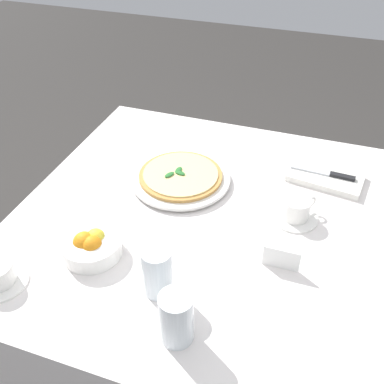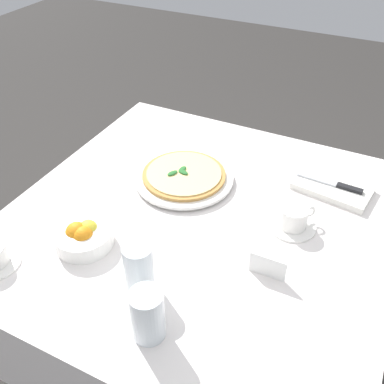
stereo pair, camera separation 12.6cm
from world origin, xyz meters
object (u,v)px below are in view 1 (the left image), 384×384
object	(u,v)px
coffee_cup_near_right	(296,210)
citrus_bowl	(91,245)
napkin_folded	(326,177)
menu_card	(281,259)
pizza_plate	(181,179)
water_glass_near_left	(158,273)
pizza	(181,175)
dinner_knife	(326,173)
water_glass_far_left	(176,319)

from	to	relation	value
coffee_cup_near_right	citrus_bowl	world-z (taller)	citrus_bowl
napkin_folded	menu_card	size ratio (longest dim) A/B	2.63
menu_card	citrus_bowl	bearing A→B (deg)	-167.57
citrus_bowl	coffee_cup_near_right	bearing A→B (deg)	-147.15
pizza_plate	coffee_cup_near_right	xyz separation A→B (m)	(-0.36, 0.06, 0.02)
water_glass_near_left	citrus_bowl	size ratio (longest dim) A/B	0.84
pizza	menu_card	world-z (taller)	menu_card
pizza	menu_card	bearing A→B (deg)	144.25
coffee_cup_near_right	citrus_bowl	bearing A→B (deg)	32.85
napkin_folded	menu_card	distance (m)	0.41
napkin_folded	dinner_knife	bearing A→B (deg)	4.56
pizza	menu_card	distance (m)	0.43
coffee_cup_near_right	dinner_knife	distance (m)	0.22
water_glass_far_left	napkin_folded	distance (m)	0.71
coffee_cup_near_right	water_glass_near_left	world-z (taller)	water_glass_near_left
napkin_folded	citrus_bowl	world-z (taller)	citrus_bowl
water_glass_far_left	water_glass_near_left	world-z (taller)	same
pizza	water_glass_far_left	size ratio (longest dim) A/B	2.03
water_glass_far_left	dinner_knife	bearing A→B (deg)	-109.78
water_glass_far_left	menu_card	bearing A→B (deg)	-123.43
coffee_cup_near_right	menu_card	size ratio (longest dim) A/B	1.44
pizza_plate	coffee_cup_near_right	size ratio (longest dim) A/B	2.33
pizza_plate	water_glass_near_left	xyz separation A→B (m)	(-0.09, 0.41, 0.05)
napkin_folded	dinner_knife	xyz separation A→B (m)	(0.00, -0.00, 0.01)
coffee_cup_near_right	water_glass_near_left	bearing A→B (deg)	53.58
napkin_folded	dinner_knife	world-z (taller)	dinner_knife
coffee_cup_near_right	citrus_bowl	size ratio (longest dim) A/B	0.87
water_glass_near_left	pizza	bearing A→B (deg)	-76.95
pizza_plate	water_glass_near_left	world-z (taller)	water_glass_near_left
water_glass_far_left	dinner_knife	distance (m)	0.71
coffee_cup_near_right	water_glass_far_left	xyz separation A→B (m)	(0.18, 0.46, 0.03)
dinner_knife	pizza_plate	bearing A→B (deg)	24.04
menu_card	pizza	bearing A→B (deg)	143.84
coffee_cup_near_right	dinner_knife	size ratio (longest dim) A/B	0.66
pizza_plate	menu_card	distance (m)	0.43
pizza_plate	dinner_knife	xyz separation A→B (m)	(-0.42, -0.15, 0.01)
menu_card	water_glass_near_left	bearing A→B (deg)	-148.45
menu_card	coffee_cup_near_right	bearing A→B (deg)	87.46
pizza_plate	napkin_folded	size ratio (longest dim) A/B	1.28
water_glass_near_left	citrus_bowl	distance (m)	0.21
pizza	dinner_knife	xyz separation A→B (m)	(-0.42, -0.15, -0.00)
water_glass_near_left	napkin_folded	xyz separation A→B (m)	(-0.32, -0.56, -0.05)
pizza_plate	menu_card	xyz separation A→B (m)	(-0.35, 0.25, 0.02)
citrus_bowl	menu_card	distance (m)	0.47
citrus_bowl	menu_card	size ratio (longest dim) A/B	1.67
water_glass_near_left	citrus_bowl	xyz separation A→B (m)	(0.20, -0.05, -0.03)
dinner_knife	coffee_cup_near_right	bearing A→B (deg)	77.63
water_glass_near_left	water_glass_far_left	bearing A→B (deg)	129.28
menu_card	water_glass_far_left	bearing A→B (deg)	-123.84
napkin_folded	menu_card	xyz separation A→B (m)	(0.07, 0.41, 0.02)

